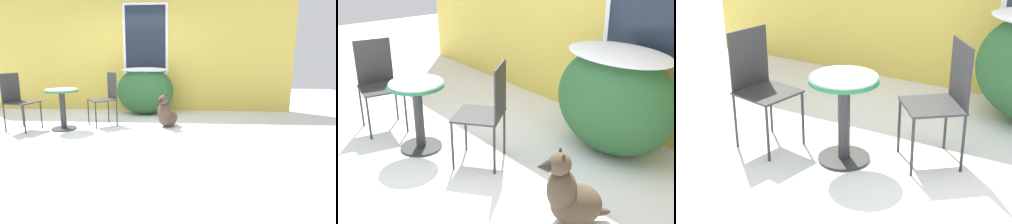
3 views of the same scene
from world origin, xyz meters
The scene contains 7 objects.
ground_plane centered at (0.00, 0.00, 0.00)m, with size 16.00×16.00×0.00m, color white.
house_wall centered at (0.02, 2.20, 1.55)m, with size 8.00×0.10×3.08m.
shrub_left centered at (0.46, 1.63, 0.59)m, with size 1.32×0.89×1.10m.
patio_table centered at (-0.82, 0.09, 0.50)m, with size 0.56×0.56×0.74m.
patio_chair_near_table centered at (-0.12, 0.47, 0.57)m, with size 0.63×0.63×1.02m.
patio_chair_far_side centered at (-1.59, 0.00, 0.57)m, with size 0.52×0.52×1.02m.
dog centered at (1.05, 0.41, 0.24)m, with size 0.50×0.56×0.64m.
Camera 1 is at (1.40, -4.44, 1.21)m, focal length 28.00 mm.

